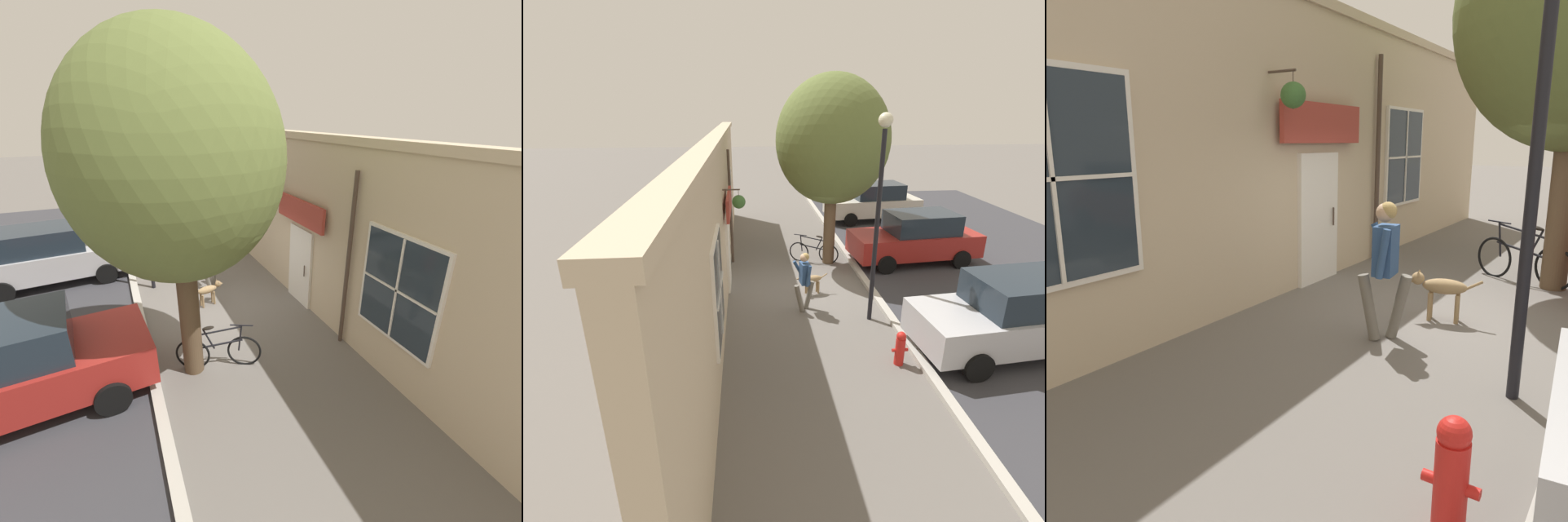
# 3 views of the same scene
# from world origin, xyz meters

# --- Properties ---
(ground_plane) EXTENTS (90.00, 90.00, 0.00)m
(ground_plane) POSITION_xyz_m (0.00, 0.00, 0.00)
(ground_plane) COLOR #66605B
(storefront_facade) EXTENTS (0.95, 18.00, 4.41)m
(storefront_facade) POSITION_xyz_m (-2.34, 0.00, 2.22)
(storefront_facade) COLOR #C6B293
(storefront_facade) RESTS_ON ground_plane
(pedestrian_walking) EXTENTS (0.59, 0.55, 1.63)m
(pedestrian_walking) POSITION_xyz_m (-0.15, -1.38, 0.97)
(pedestrian_walking) COLOR #6B665B
(pedestrian_walking) RESTS_ON ground_plane
(dog_on_leash) EXTENTS (0.96, 0.34, 0.65)m
(dog_on_leash) POSITION_xyz_m (0.18, -0.39, 0.44)
(dog_on_leash) COLOR #997A51
(dog_on_leash) RESTS_ON ground_plane
(leaning_bicycle) EXTENTS (1.64, 0.67, 1.00)m
(leaning_bicycle) POSITION_xyz_m (0.69, 2.17, 0.38)
(leaning_bicycle) COLOR black
(leaning_bicycle) RESTS_ON ground_plane
(street_lamp) EXTENTS (0.32, 0.32, 5.01)m
(street_lamp) POSITION_xyz_m (1.46, -2.02, 3.26)
(street_lamp) COLOR black
(street_lamp) RESTS_ON ground_plane
(fire_hydrant) EXTENTS (0.34, 0.20, 0.77)m
(fire_hydrant) POSITION_xyz_m (1.52, -3.98, 0.40)
(fire_hydrant) COLOR red
(fire_hydrant) RESTS_ON ground_plane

